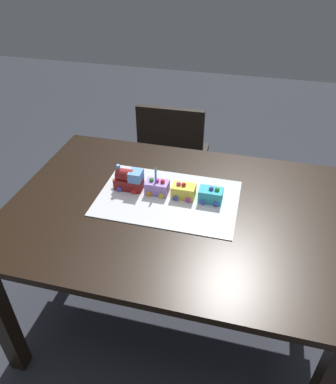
# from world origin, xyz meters

# --- Properties ---
(ground_plane) EXTENTS (8.00, 8.00, 0.00)m
(ground_plane) POSITION_xyz_m (0.00, 0.00, 0.00)
(ground_plane) COLOR #2D3038
(dining_table) EXTENTS (1.40, 1.00, 0.74)m
(dining_table) POSITION_xyz_m (0.00, 0.00, 0.63)
(dining_table) COLOR black
(dining_table) RESTS_ON ground
(chair) EXTENTS (0.41, 0.41, 0.86)m
(chair) POSITION_xyz_m (-0.20, 0.83, 0.47)
(chair) COLOR black
(chair) RESTS_ON ground
(cake_board) EXTENTS (0.60, 0.40, 0.00)m
(cake_board) POSITION_xyz_m (-0.04, 0.05, 0.74)
(cake_board) COLOR silver
(cake_board) RESTS_ON dining_table
(cake_locomotive) EXTENTS (0.14, 0.08, 0.12)m
(cake_locomotive) POSITION_xyz_m (-0.23, 0.08, 0.79)
(cake_locomotive) COLOR maroon
(cake_locomotive) RESTS_ON cake_board
(cake_car_gondola_lavender) EXTENTS (0.10, 0.08, 0.07)m
(cake_car_gondola_lavender) POSITION_xyz_m (-0.10, 0.08, 0.77)
(cake_car_gondola_lavender) COLOR #AD84E0
(cake_car_gondola_lavender) RESTS_ON cake_board
(cake_car_caboose_lemon) EXTENTS (0.10, 0.08, 0.07)m
(cake_car_caboose_lemon) POSITION_xyz_m (0.02, 0.08, 0.77)
(cake_car_caboose_lemon) COLOR #F4E04C
(cake_car_caboose_lemon) RESTS_ON cake_board
(cake_car_tanker_turquoise) EXTENTS (0.10, 0.08, 0.07)m
(cake_car_tanker_turquoise) POSITION_xyz_m (0.14, 0.08, 0.77)
(cake_car_tanker_turquoise) COLOR #38B7C6
(cake_car_tanker_turquoise) RESTS_ON cake_board
(birthday_candle) EXTENTS (0.01, 0.01, 0.06)m
(birthday_candle) POSITION_xyz_m (-0.10, 0.08, 0.85)
(birthday_candle) COLOR #4CA5E5
(birthday_candle) RESTS_ON cake_car_gondola_lavender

